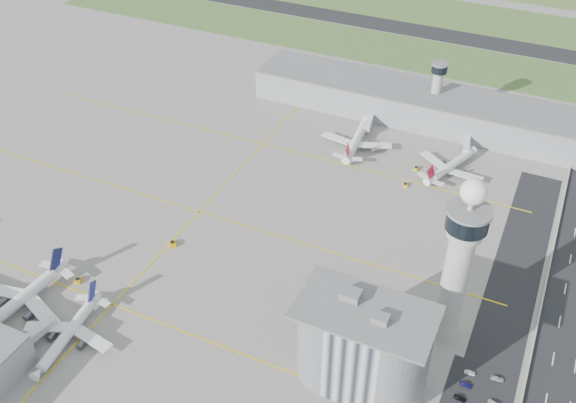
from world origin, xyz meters
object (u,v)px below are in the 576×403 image
at_px(tug_2, 78,280).
at_px(tug_4, 405,185).
at_px(airplane_far_b, 452,161).
at_px(car_lot_11, 497,379).
at_px(jet_bridge_far_1, 467,140).
at_px(airplane_far_a, 357,135).
at_px(car_lot_4, 466,385).
at_px(jet_bridge_near_2, 21,348).
at_px(car_lot_5, 470,373).
at_px(control_tower, 460,257).
at_px(secondary_tower, 437,87).
at_px(tug_3, 173,243).
at_px(tug_5, 416,168).
at_px(admin_building, 362,345).
at_px(car_lot_3, 460,398).
at_px(jet_bridge_far_0, 371,119).
at_px(airplane_near_b, 15,297).
at_px(airplane_near_c, 65,330).

relative_size(tug_2, tug_4, 1.10).
distance_m(airplane_far_b, car_lot_11, 118.70).
bearing_deg(airplane_far_b, jet_bridge_far_1, 17.60).
xyz_separation_m(airplane_far_a, car_lot_4, (81.19, -120.09, -5.26)).
distance_m(jet_bridge_near_2, car_lot_5, 147.85).
distance_m(control_tower, jet_bridge_near_2, 146.36).
bearing_deg(secondary_tower, jet_bridge_far_1, -39.29).
relative_size(car_lot_4, car_lot_5, 1.11).
xyz_separation_m(airplane_far_b, tug_4, (-15.83, -20.90, -4.73)).
xyz_separation_m(tug_3, tug_4, (72.94, 78.83, -0.17)).
bearing_deg(airplane_far_a, car_lot_5, -150.45).
bearing_deg(airplane_far_b, tug_5, 132.26).
distance_m(admin_building, tug_4, 109.94).
bearing_deg(control_tower, airplane_far_a, 124.38).
bearing_deg(tug_2, tug_3, -146.91).
relative_size(secondary_tower, airplane_far_a, 0.76).
bearing_deg(car_lot_3, tug_2, 97.95).
xyz_separation_m(jet_bridge_far_0, car_lot_4, (81.98, -142.95, -2.20)).
distance_m(control_tower, tug_4, 92.61).
relative_size(airplane_far_a, jet_bridge_far_0, 3.02).
xyz_separation_m(car_lot_4, car_lot_11, (8.74, 6.59, -0.05)).
bearing_deg(tug_3, airplane_near_b, 18.15).
height_order(jet_bridge_far_1, car_lot_11, jet_bridge_far_1).
distance_m(airplane_near_b, tug_5, 180.12).
relative_size(airplane_near_b, car_lot_5, 13.33).
distance_m(secondary_tower, car_lot_3, 176.03).
xyz_separation_m(admin_building, jet_bridge_near_2, (-104.99, -39.00, -12.45)).
height_order(control_tower, car_lot_11, control_tower).
xyz_separation_m(airplane_near_b, tug_4, (103.44, 131.89, -5.61)).
distance_m(airplane_far_a, car_lot_3, 149.60).
xyz_separation_m(jet_bridge_far_1, tug_5, (-16.39, -31.46, -2.00)).
bearing_deg(tug_2, jet_bridge_far_0, -135.60).
bearing_deg(airplane_near_b, airplane_near_c, 86.10).
bearing_deg(jet_bridge_far_1, car_lot_3, 1.96).
xyz_separation_m(control_tower, admin_building, (-20.01, -30.00, -19.74)).
bearing_deg(airplane_far_b, car_lot_5, -142.82).
height_order(car_lot_3, car_lot_11, car_lot_11).
relative_size(admin_building, jet_bridge_far_1, 3.00).
relative_size(airplane_far_b, car_lot_3, 10.45).
bearing_deg(tug_2, tug_5, -151.29).
bearing_deg(airplane_near_c, car_lot_11, 101.36).
bearing_deg(tug_4, tug_3, -148.14).
bearing_deg(airplane_near_b, control_tower, 115.82).
height_order(control_tower, tug_5, control_tower).
bearing_deg(tug_4, car_lot_11, -72.62).
relative_size(tug_3, car_lot_5, 0.99).
bearing_deg(car_lot_3, car_lot_4, -0.56).
bearing_deg(airplane_far_a, jet_bridge_far_0, -3.76).
distance_m(jet_bridge_near_2, jet_bridge_far_0, 200.68).
xyz_separation_m(airplane_near_b, tug_2, (9.74, 20.32, -5.53)).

